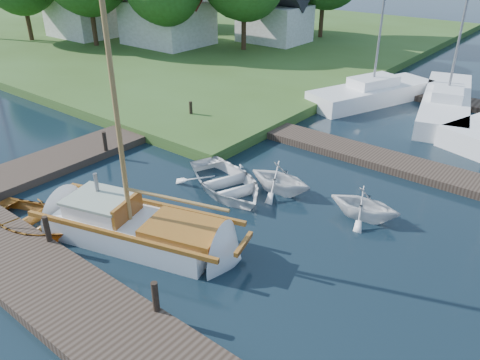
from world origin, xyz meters
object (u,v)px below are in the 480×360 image
Objects in this scene: mooring_post_4 at (105,141)px; house_c at (275,15)px; mooring_post_2 at (155,296)px; dinghy at (32,217)px; marina_boat_1 at (446,101)px; tender_a at (226,180)px; tender_b at (280,176)px; marina_boat_0 at (372,92)px; house_b at (84,8)px; house_a at (167,11)px; tender_d at (365,202)px; mooring_post_5 at (191,110)px; mooring_post_1 at (47,229)px; sailboat at (142,231)px.

house_c is (-7.00, 22.00, 1.88)m from mooring_post_4.
mooring_post_2 is 0.22× the size of dinghy.
marina_boat_1 is (0.54, 19.40, -0.14)m from mooring_post_2.
tender_a is 13.92m from marina_boat_1.
tender_b is 11.72m from marina_boat_0.
mooring_post_4 is at bearing -33.69° from house_b.
house_a is 8.25m from house_b.
house_a is at bearing 53.20° from tender_d.
tender_b is (1.56, 1.08, 0.20)m from tender_a.
marina_boat_1 is (9.04, 9.40, -0.14)m from mooring_post_5.
tender_a is (1.66, 5.90, -0.29)m from mooring_post_1.
marina_boat_1 is at bearing 88.41° from mooring_post_2.
marina_boat_1 is at bearing 57.89° from mooring_post_4.
mooring_post_4 reaches higher than tender_a.
house_a is 1.19× the size of house_c.
tender_b is 0.45× the size of house_c.
house_b is (-29.50, 19.00, 2.07)m from mooring_post_2.
house_c is (-15.50, 27.00, 1.88)m from mooring_post_2.
tender_b is at bearing 57.32° from sailboat.
house_a is (-23.30, 13.78, 2.37)m from tender_d.
house_c is (-14.22, 20.02, 1.96)m from tender_b.
dinghy is at bearing 142.28° from tender_b.
mooring_post_1 is at bearing -51.34° from mooring_post_4.
mooring_post_5 is 0.08× the size of marina_boat_1.
marina_boat_1 is (3.31, 17.47, 0.21)m from sailboat.
mooring_post_2 is at bearing -30.47° from mooring_post_4.
tender_b reaches higher than mooring_post_1.
tender_b is 0.37× the size of house_a.
mooring_post_5 is 0.07× the size of marina_boat_0.
house_c is at bearing 100.66° from sailboat.
tender_d is at bearing -48.83° from house_c.
tender_d reaches higher than mooring_post_1.
mooring_post_2 is 1.00× the size of mooring_post_4.
house_b is at bearing 142.77° from mooring_post_1.
marina_boat_0 is 3.76m from marina_boat_1.
marina_boat_1 is 1.86× the size of house_c.
mooring_post_4 is at bearing -50.91° from house_a.
tender_a is 4.83m from tender_d.
marina_boat_0 is 1.75× the size of house_a.
marina_boat_0 is (-0.28, 12.66, 0.16)m from tender_a.
sailboat is 1.56× the size of house_a.
mooring_post_4 is at bearing 179.08° from marina_boat_0.
mooring_post_1 is at bearing 132.70° from tender_d.
house_b is 16.13m from house_c.
mooring_post_2 is 0.08× the size of sailboat.
sailboat is (5.73, -3.06, -0.36)m from mooring_post_4.
house_b is at bearing -165.96° from house_a.
house_a is (-13.00, 16.00, 2.26)m from mooring_post_4.
marina_boat_0 is at bearing 74.96° from sailboat.
tender_b is at bearing -44.30° from dinghy.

